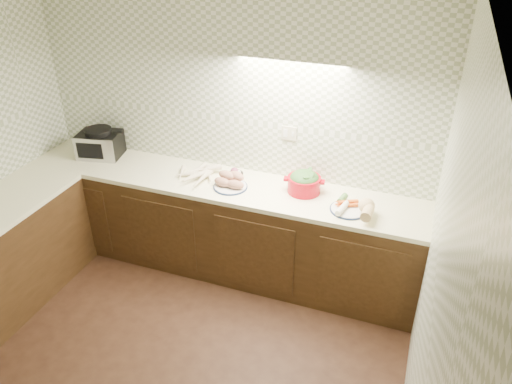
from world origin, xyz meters
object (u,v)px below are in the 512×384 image
(toaster_oven, at_px, (100,143))
(dutch_oven, at_px, (304,182))
(sweet_potato_plate, at_px, (231,182))
(parsnip_pile, at_px, (196,174))
(onion_bowl, at_px, (236,174))
(veg_plate, at_px, (357,206))

(toaster_oven, distance_m, dutch_oven, 2.00)
(sweet_potato_plate, bearing_deg, dutch_oven, 12.49)
(dutch_oven, bearing_deg, parsnip_pile, 175.66)
(parsnip_pile, distance_m, dutch_oven, 0.96)
(onion_bowl, bearing_deg, dutch_oven, -2.94)
(toaster_oven, xyz_separation_m, onion_bowl, (1.37, 0.03, -0.09))
(dutch_oven, xyz_separation_m, veg_plate, (0.47, -0.16, -0.04))
(sweet_potato_plate, bearing_deg, toaster_oven, 174.34)
(toaster_oven, height_order, dutch_oven, toaster_oven)
(parsnip_pile, relative_size, dutch_oven, 1.23)
(onion_bowl, height_order, dutch_oven, dutch_oven)
(sweet_potato_plate, relative_size, dutch_oven, 0.85)
(sweet_potato_plate, relative_size, veg_plate, 0.78)
(parsnip_pile, height_order, dutch_oven, dutch_oven)
(onion_bowl, distance_m, veg_plate, 1.12)
(toaster_oven, bearing_deg, dutch_oven, -12.11)
(toaster_oven, height_order, sweet_potato_plate, toaster_oven)
(dutch_oven, bearing_deg, toaster_oven, 170.64)
(sweet_potato_plate, height_order, veg_plate, veg_plate)
(veg_plate, bearing_deg, dutch_oven, 160.91)
(parsnip_pile, xyz_separation_m, onion_bowl, (0.33, 0.11, 0.00))
(sweet_potato_plate, distance_m, veg_plate, 1.08)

